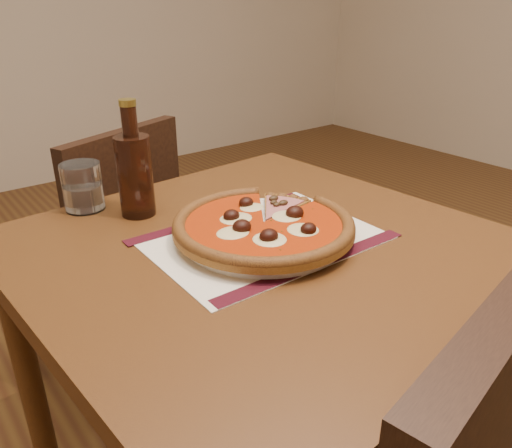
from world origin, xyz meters
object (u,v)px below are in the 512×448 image
(water_glass, at_px, (83,187))
(bottle, at_px, (135,172))
(chair_far, at_px, (109,247))
(plate, at_px, (263,234))
(pizza, at_px, (264,224))
(table, at_px, (263,291))

(water_glass, height_order, bottle, bottle)
(chair_far, distance_m, plate, 0.72)
(chair_far, height_order, pizza, chair_far)
(plate, bearing_deg, water_glass, 120.94)
(plate, bearing_deg, table, -132.47)
(table, distance_m, plate, 0.11)
(plate, xyz_separation_m, bottle, (-0.13, 0.24, 0.08))
(plate, bearing_deg, bottle, 117.38)
(bottle, bearing_deg, pizza, -62.68)
(table, bearing_deg, chair_far, 93.33)
(plate, xyz_separation_m, pizza, (-0.00, -0.00, 0.02))
(table, distance_m, bottle, 0.34)
(pizza, bearing_deg, bottle, 117.32)
(chair_far, bearing_deg, bottle, 58.24)
(pizza, bearing_deg, water_glass, 120.90)
(pizza, relative_size, water_glass, 3.35)
(water_glass, bearing_deg, bottle, -50.81)
(pizza, distance_m, bottle, 0.28)
(water_glass, distance_m, bottle, 0.13)
(table, relative_size, pizza, 2.61)
(chair_far, height_order, water_glass, water_glass)
(plate, distance_m, water_glass, 0.39)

